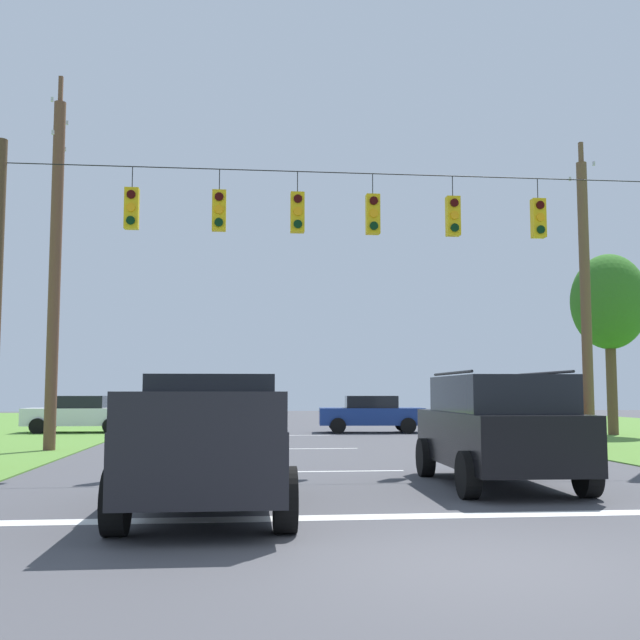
# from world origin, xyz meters

# --- Properties ---
(ground_plane) EXTENTS (120.00, 120.00, 0.00)m
(ground_plane) POSITION_xyz_m (0.00, 0.00, 0.00)
(ground_plane) COLOR #47474C
(stop_bar_stripe) EXTENTS (12.82, 0.45, 0.01)m
(stop_bar_stripe) POSITION_xyz_m (0.00, 2.93, 0.00)
(stop_bar_stripe) COLOR white
(stop_bar_stripe) RESTS_ON ground
(lane_dash_0) EXTENTS (2.50, 0.15, 0.01)m
(lane_dash_0) POSITION_xyz_m (0.00, 8.93, 0.00)
(lane_dash_0) COLOR white
(lane_dash_0) RESTS_ON ground
(lane_dash_1) EXTENTS (2.50, 0.15, 0.01)m
(lane_dash_1) POSITION_xyz_m (0.00, 15.47, 0.00)
(lane_dash_1) COLOR white
(lane_dash_1) RESTS_ON ground
(lane_dash_2) EXTENTS (2.50, 0.15, 0.01)m
(lane_dash_2) POSITION_xyz_m (0.00, 22.43, 0.00)
(lane_dash_2) COLOR white
(lane_dash_2) RESTS_ON ground
(overhead_signal_span) EXTENTS (15.83, 0.31, 7.40)m
(overhead_signal_span) POSITION_xyz_m (0.02, 10.10, 4.28)
(overhead_signal_span) COLOR #4D3A26
(overhead_signal_span) RESTS_ON ground
(pickup_truck) EXTENTS (2.32, 5.42, 1.95)m
(pickup_truck) POSITION_xyz_m (-2.70, 3.79, 0.97)
(pickup_truck) COLOR black
(pickup_truck) RESTS_ON ground
(suv_black) EXTENTS (2.34, 4.86, 2.05)m
(suv_black) POSITION_xyz_m (2.38, 6.08, 1.06)
(suv_black) COLOR black
(suv_black) RESTS_ON ground
(distant_car_crossing_white) EXTENTS (4.30, 2.02, 1.52)m
(distant_car_crossing_white) POSITION_xyz_m (-8.83, 25.10, 0.79)
(distant_car_crossing_white) COLOR silver
(distant_car_crossing_white) RESTS_ON ground
(distant_car_oncoming) EXTENTS (2.23, 4.40, 1.52)m
(distant_car_oncoming) POSITION_xyz_m (6.26, 15.63, 0.79)
(distant_car_oncoming) COLOR maroon
(distant_car_oncoming) RESTS_ON ground
(distant_car_far_parked) EXTENTS (4.43, 2.30, 1.52)m
(distant_car_far_parked) POSITION_xyz_m (3.17, 24.20, 0.79)
(distant_car_far_parked) COLOR navy
(distant_car_far_parked) RESTS_ON ground
(utility_pole_mid_right) EXTENTS (0.32, 1.77, 9.51)m
(utility_pole_mid_right) POSITION_xyz_m (8.33, 15.03, 4.57)
(utility_pole_mid_right) COLOR brown
(utility_pole_mid_right) RESTS_ON ground
(utility_pole_near_left) EXTENTS (0.34, 1.99, 11.07)m
(utility_pole_near_left) POSITION_xyz_m (-7.67, 15.29, 5.36)
(utility_pole_near_left) COLOR brown
(utility_pole_near_left) RESTS_ON ground
(tree_roadside_right) EXTENTS (2.94, 2.94, 7.11)m
(tree_roadside_right) POSITION_xyz_m (12.16, 21.15, 5.16)
(tree_roadside_right) COLOR brown
(tree_roadside_right) RESTS_ON ground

